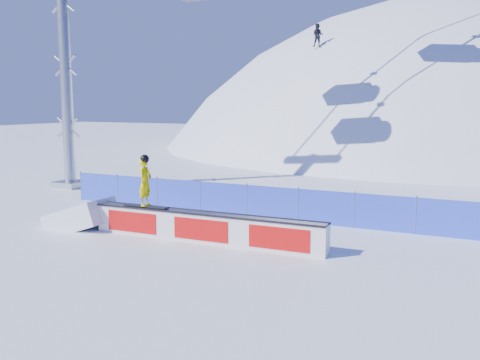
% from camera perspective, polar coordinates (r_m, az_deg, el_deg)
% --- Properties ---
extents(ground, '(160.00, 160.00, 0.00)m').
position_cam_1_polar(ground, '(14.71, 3.81, -8.34)').
color(ground, white).
rests_on(ground, ground).
extents(snow_hill, '(64.00, 64.00, 64.00)m').
position_cam_1_polar(snow_hill, '(59.59, 19.71, -14.15)').
color(snow_hill, white).
rests_on(snow_hill, ground).
extents(safety_fence, '(22.05, 0.05, 1.30)m').
position_cam_1_polar(safety_fence, '(18.69, 9.10, -2.95)').
color(safety_fence, blue).
rests_on(safety_fence, ground).
extents(rail_box, '(7.69, 0.72, 0.92)m').
position_cam_1_polar(rail_box, '(16.28, -3.81, -5.06)').
color(rail_box, white).
rests_on(rail_box, ground).
extents(snow_ramp, '(2.33, 1.49, 1.43)m').
position_cam_1_polar(snow_ramp, '(19.10, -16.59, -4.80)').
color(snow_ramp, white).
rests_on(snow_ramp, ground).
extents(snowboarder, '(1.60, 0.61, 1.67)m').
position_cam_1_polar(snowboarder, '(17.14, -10.08, -0.12)').
color(snowboarder, black).
rests_on(snowboarder, rail_box).
extents(distant_skiers, '(22.47, 10.12, 7.10)m').
position_cam_1_polar(distant_skiers, '(44.27, 24.26, 16.54)').
color(distant_skiers, black).
rests_on(distant_skiers, ground).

